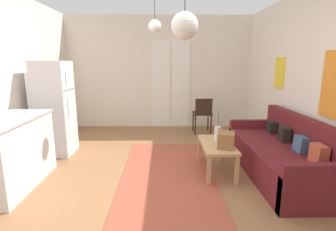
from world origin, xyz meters
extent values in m
cube|color=#8E603D|center=(0.00, 0.00, -0.05)|extent=(5.07, 7.28, 0.10)
cube|color=silver|center=(0.00, 3.39, 1.36)|extent=(4.67, 0.10, 2.71)
cube|color=white|center=(0.06, 3.33, 1.03)|extent=(0.46, 0.02, 2.07)
cube|color=white|center=(0.54, 3.33, 1.03)|extent=(0.46, 0.02, 2.07)
cube|color=white|center=(0.30, 3.32, 2.10)|extent=(1.02, 0.03, 0.06)
cube|color=yellow|center=(2.22, 1.62, 1.43)|extent=(0.02, 0.35, 0.55)
cube|color=red|center=(-2.22, 0.75, 1.74)|extent=(0.02, 0.32, 0.40)
cube|color=#9E4733|center=(0.16, 0.21, 0.01)|extent=(1.31, 3.20, 0.01)
cube|color=#5B191E|center=(1.74, 0.42, 0.22)|extent=(0.84, 2.14, 0.43)
cube|color=#5B191E|center=(2.08, 0.42, 0.43)|extent=(0.15, 2.14, 0.85)
cube|color=#5B191E|center=(1.74, -0.59, 0.29)|extent=(0.84, 0.11, 0.58)
cube|color=#5B191E|center=(1.74, 1.44, 0.29)|extent=(0.84, 0.11, 0.58)
cube|color=#B74C33|center=(1.93, -0.23, 0.55)|extent=(0.14, 0.24, 0.24)
cube|color=#3D5B7F|center=(1.94, 0.17, 0.54)|extent=(0.14, 0.21, 0.22)
cube|color=black|center=(1.93, 0.64, 0.54)|extent=(0.14, 0.23, 0.22)
cube|color=black|center=(1.94, 1.11, 0.53)|extent=(0.15, 0.21, 0.21)
cube|color=tan|center=(0.89, 0.53, 0.43)|extent=(0.45, 0.91, 0.04)
cube|color=tan|center=(0.70, 0.11, 0.21)|extent=(0.05, 0.05, 0.41)
cube|color=tan|center=(1.08, 0.11, 0.21)|extent=(0.05, 0.05, 0.41)
cube|color=tan|center=(0.70, 0.94, 0.21)|extent=(0.05, 0.05, 0.41)
cube|color=tan|center=(1.08, 0.94, 0.21)|extent=(0.05, 0.05, 0.41)
cylinder|color=beige|center=(0.91, 0.62, 0.56)|extent=(0.10, 0.10, 0.23)
cylinder|color=#477F42|center=(0.91, 0.62, 0.79)|extent=(0.01, 0.01, 0.22)
cube|color=brown|center=(0.97, 0.34, 0.55)|extent=(0.29, 0.31, 0.22)
torus|color=brown|center=(0.97, 0.34, 0.68)|extent=(0.17, 0.01, 0.17)
cube|color=white|center=(-1.82, 1.40, 0.82)|extent=(0.58, 0.58, 1.64)
cube|color=#4C4C51|center=(-1.52, 1.40, 1.15)|extent=(0.01, 0.56, 0.01)
cylinder|color=#B7BABF|center=(-1.51, 1.24, 1.35)|extent=(0.02, 0.02, 0.23)
cylinder|color=#B7BABF|center=(-1.51, 1.24, 0.86)|extent=(0.02, 0.02, 0.36)
cube|color=silver|center=(-1.88, 0.14, 0.44)|extent=(0.59, 1.28, 0.89)
cube|color=#B7BABF|center=(-1.88, 0.14, 0.90)|extent=(0.62, 1.31, 0.03)
cube|color=#999BA0|center=(-1.88, 0.18, 0.86)|extent=(0.36, 0.40, 0.10)
cylinder|color=black|center=(1.17, 2.89, 0.22)|extent=(0.03, 0.03, 0.45)
cylinder|color=black|center=(0.82, 2.88, 0.22)|extent=(0.03, 0.03, 0.45)
cylinder|color=black|center=(1.18, 2.55, 0.22)|extent=(0.03, 0.03, 0.45)
cylinder|color=black|center=(0.82, 2.54, 0.22)|extent=(0.03, 0.03, 0.45)
cube|color=black|center=(1.00, 2.71, 0.46)|extent=(0.43, 0.41, 0.04)
cube|color=black|center=(1.00, 2.53, 0.64)|extent=(0.38, 0.04, 0.35)
sphere|color=white|center=(0.29, -0.68, 1.93)|extent=(0.24, 0.24, 0.24)
cylinder|color=black|center=(-0.03, 1.29, 2.50)|extent=(0.01, 0.01, 0.43)
sphere|color=white|center=(-0.03, 1.29, 2.18)|extent=(0.21, 0.21, 0.21)
camera|label=1|loc=(0.09, -3.04, 1.62)|focal=27.29mm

